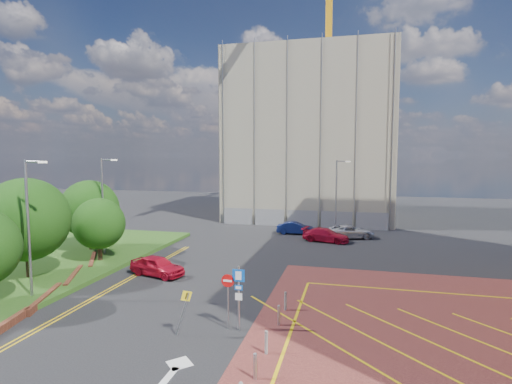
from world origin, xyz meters
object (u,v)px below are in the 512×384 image
at_px(car_red_back, 326,235).
at_px(sign_cluster, 235,291).
at_px(warning_sign, 184,307).
at_px(car_blue_back, 295,228).
at_px(car_silver_back, 350,232).
at_px(lamp_left_far, 103,202).
at_px(car_red_left, 157,266).
at_px(tree_b, 26,219).
at_px(tree_c, 99,224).
at_px(lamp_back, 337,193).
at_px(lamp_left_near, 29,222).
at_px(tree_d, 90,209).

bearing_deg(car_red_back, sign_cluster, -175.44).
distance_m(warning_sign, car_blue_back, 25.84).
xyz_separation_m(warning_sign, car_silver_back, (7.40, 24.98, -0.74)).
relative_size(lamp_left_far, car_red_left, 1.94).
height_order(tree_b, tree_c, tree_b).
distance_m(lamp_back, car_silver_back, 5.18).
distance_m(tree_c, car_red_back, 20.99).
xyz_separation_m(tree_b, lamp_back, (19.58, 23.00, 0.12)).
bearing_deg(lamp_left_near, sign_cluster, -4.56).
height_order(warning_sign, car_silver_back, warning_sign).
distance_m(car_red_back, car_silver_back, 3.29).
xyz_separation_m(sign_cluster, car_blue_back, (-0.48, 24.50, -1.30)).
height_order(lamp_left_far, car_silver_back, lamp_left_far).
relative_size(tree_b, car_red_back, 1.47).
bearing_deg(car_red_left, lamp_left_far, 75.83).
xyz_separation_m(tree_b, warning_sign, (13.70, -5.29, -2.81)).
distance_m(tree_d, car_blue_back, 20.79).
distance_m(sign_cluster, car_red_left, 10.78).
distance_m(lamp_left_near, lamp_back, 30.80).
distance_m(lamp_left_far, car_silver_back, 24.03).
bearing_deg(lamp_back, car_blue_back, -149.43).
relative_size(lamp_left_near, car_blue_back, 2.01).
bearing_deg(warning_sign, car_silver_back, 73.50).
distance_m(tree_b, sign_cluster, 16.46).
xyz_separation_m(tree_c, lamp_left_far, (-0.92, 2.00, 1.47)).
distance_m(lamp_left_near, lamp_left_far, 10.20).
distance_m(sign_cluster, car_silver_back, 24.32).
xyz_separation_m(sign_cluster, warning_sign, (-2.09, -1.28, -0.52)).
relative_size(car_red_left, car_red_back, 0.90).
height_order(sign_cluster, car_red_back, sign_cluster).
bearing_deg(tree_b, lamp_left_near, -44.25).
height_order(lamp_left_near, car_red_left, lamp_left_near).
xyz_separation_m(car_red_left, car_silver_back, (13.22, 16.49, -0.02)).
bearing_deg(tree_b, lamp_left_far, 81.23).
bearing_deg(sign_cluster, lamp_left_near, 175.44).
xyz_separation_m(lamp_back, car_red_back, (-0.81, -5.64, -3.69)).
bearing_deg(lamp_back, tree_b, -130.41).
distance_m(warning_sign, car_red_back, 23.23).
relative_size(warning_sign, car_silver_back, 0.45).
height_order(lamp_back, car_red_left, lamp_back).
distance_m(car_blue_back, car_red_back, 4.66).
distance_m(tree_c, lamp_left_far, 2.65).
distance_m(car_red_left, car_silver_back, 21.13).
xyz_separation_m(warning_sign, car_red_back, (5.07, 22.66, -0.76)).
xyz_separation_m(tree_d, sign_cluster, (16.80, -12.02, -1.92)).
height_order(lamp_left_near, lamp_left_far, same).
bearing_deg(lamp_left_far, car_blue_back, 43.44).
distance_m(lamp_back, warning_sign, 29.05).
height_order(warning_sign, car_red_left, warning_sign).
distance_m(lamp_back, sign_cluster, 27.38).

